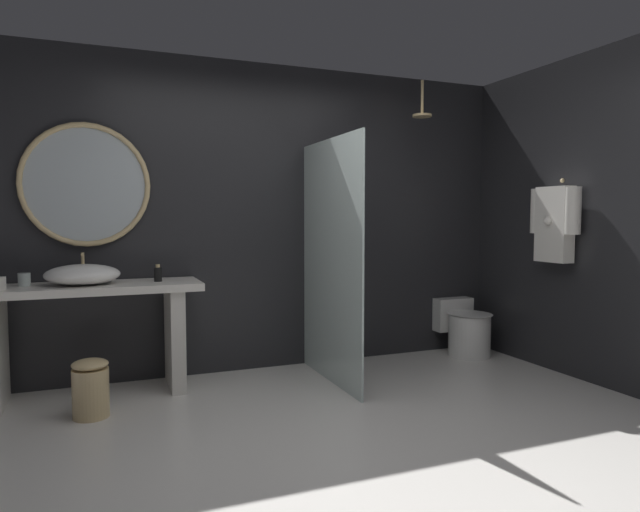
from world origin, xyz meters
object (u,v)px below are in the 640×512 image
round_wall_mirror (86,185)px  waste_bin (91,388)px  soap_dispenser (158,274)px  hanging_bathrobe (555,220)px  toilet (466,330)px  tumbler_cup (24,280)px  rain_shower_head (422,111)px  vessel_sink (83,275)px

round_wall_mirror → waste_bin: round_wall_mirror is taller
waste_bin → soap_dispenser: bearing=43.0°
round_wall_mirror → hanging_bathrobe: round_wall_mirror is taller
hanging_bathrobe → waste_bin: size_ratio=1.78×
soap_dispenser → hanging_bathrobe: size_ratio=0.19×
toilet → hanging_bathrobe: bearing=-71.3°
soap_dispenser → hanging_bathrobe: hanging_bathrobe is taller
tumbler_cup → toilet: tumbler_cup is taller
soap_dispenser → round_wall_mirror: size_ratio=0.14×
tumbler_cup → toilet: 3.76m
rain_shower_head → waste_bin: (-2.74, -0.40, -2.04)m
rain_shower_head → toilet: (0.56, 0.07, -1.99)m
toilet → vessel_sink: bearing=-179.5°
rain_shower_head → hanging_bathrobe: (0.82, -0.72, -0.95)m
rain_shower_head → vessel_sink: bearing=179.2°
toilet → waste_bin: bearing=-172.0°
rain_shower_head → waste_bin: rain_shower_head is taller
hanging_bathrobe → waste_bin: bearing=174.7°
rain_shower_head → hanging_bathrobe: 1.45m
vessel_sink → toilet: 3.40m
vessel_sink → soap_dispenser: bearing=1.6°
round_wall_mirror → toilet: bearing=-4.1°
hanging_bathrobe → tumbler_cup: bearing=168.1°
soap_dispenser → round_wall_mirror: 0.86m
vessel_sink → soap_dispenser: vessel_sink is taller
tumbler_cup → toilet: size_ratio=0.17×
tumbler_cup → round_wall_mirror: round_wall_mirror is taller
rain_shower_head → waste_bin: 3.44m
vessel_sink → rain_shower_head: bearing=-0.8°
soap_dispenser → rain_shower_head: rain_shower_head is taller
soap_dispenser → round_wall_mirror: (-0.49, 0.25, 0.67)m
tumbler_cup → waste_bin: bearing=-50.8°
toilet → waste_bin: toilet is taller
soap_dispenser → hanging_bathrobe: bearing=-14.2°
tumbler_cup → waste_bin: 0.94m
soap_dispenser → waste_bin: 0.95m
waste_bin → tumbler_cup: bearing=129.2°
round_wall_mirror → soap_dispenser: bearing=-27.5°
soap_dispenser → tumbler_cup: bearing=176.2°
toilet → round_wall_mirror: bearing=175.9°
round_wall_mirror → waste_bin: 1.53m
tumbler_cup → round_wall_mirror: size_ratio=0.10×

